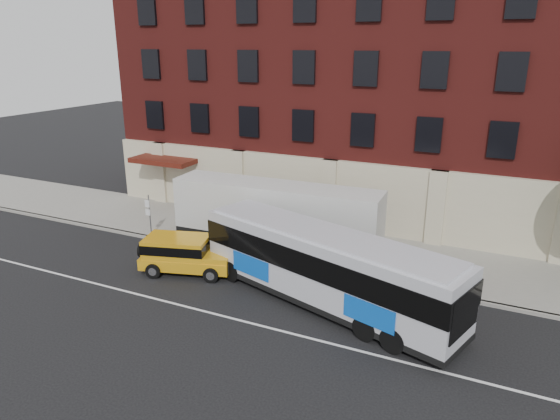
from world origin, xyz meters
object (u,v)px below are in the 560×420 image
at_px(sign_pole, 149,213).
at_px(yellow_suv, 183,252).
at_px(city_bus, 326,266).
at_px(shipping_container, 276,219).

xyz_separation_m(sign_pole, yellow_suv, (4.30, -2.86, -0.45)).
bearing_deg(city_bus, yellow_suv, 178.82).
distance_m(sign_pole, yellow_suv, 5.18).
bearing_deg(yellow_suv, sign_pole, 146.31).
distance_m(city_bus, yellow_suv, 7.26).
xyz_separation_m(sign_pole, shipping_container, (7.16, 1.33, 0.34)).
bearing_deg(city_bus, sign_pole, 165.33).
bearing_deg(yellow_suv, shipping_container, 55.72).
bearing_deg(city_bus, shipping_container, 135.06).
relative_size(sign_pole, shipping_container, 0.23).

